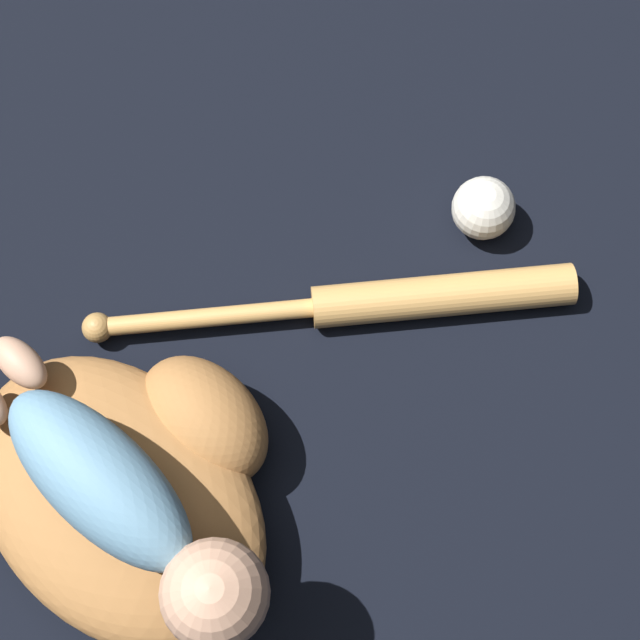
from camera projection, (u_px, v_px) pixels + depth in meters
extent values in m
plane|color=black|center=(179.00, 496.00, 1.13)|extent=(6.00, 6.00, 0.00)
ellipsoid|color=#A8703D|center=(119.00, 499.00, 1.08)|extent=(0.41, 0.34, 0.11)
ellipsoid|color=#A8703D|center=(204.00, 420.00, 1.10)|extent=(0.18, 0.15, 0.11)
ellipsoid|color=#6693B2|center=(99.00, 479.00, 0.98)|extent=(0.24, 0.15, 0.10)
sphere|color=tan|center=(215.00, 594.00, 0.94)|extent=(0.10, 0.10, 0.10)
ellipsoid|color=tan|center=(20.00, 363.00, 1.05)|extent=(0.08, 0.05, 0.04)
cylinder|color=tan|center=(443.00, 296.00, 1.18)|extent=(0.27, 0.20, 0.05)
cylinder|color=tan|center=(205.00, 318.00, 1.17)|extent=(0.21, 0.15, 0.02)
sphere|color=#B68649|center=(97.00, 328.00, 1.17)|extent=(0.03, 0.03, 0.03)
sphere|color=silver|center=(483.00, 208.00, 1.21)|extent=(0.07, 0.07, 0.07)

